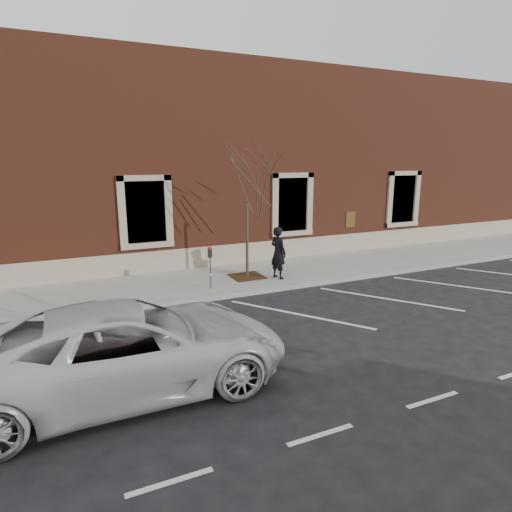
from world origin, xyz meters
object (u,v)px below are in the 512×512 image
sapling (247,183)px  white_truck (129,347)px  parking_meter (210,260)px  man (278,253)px

sapling → white_truck: bearing=-130.6°
parking_meter → sapling: bearing=14.2°
parking_meter → white_truck: size_ratio=0.23×
man → parking_meter: 2.56m
man → sapling: bearing=40.3°
parking_meter → sapling: 2.98m
man → white_truck: size_ratio=0.31×
sapling → white_truck: (-4.94, -5.77, -2.63)m
parking_meter → white_truck: (-3.30, -4.99, -0.26)m
parking_meter → man: bearing=-7.3°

